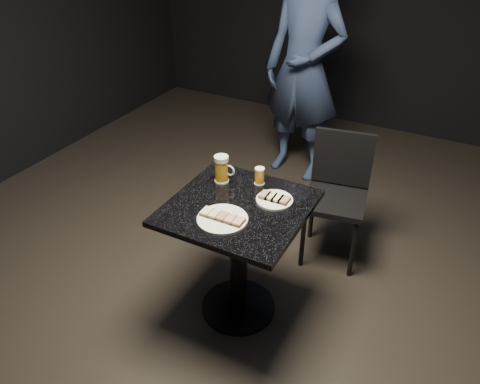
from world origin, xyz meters
The scene contains 10 objects.
floor centered at (0.00, 0.00, 0.00)m, with size 6.00×6.00×0.00m, color black.
plate_large centered at (-0.01, -0.15, 0.76)m, with size 0.25×0.25×0.01m, color white.
plate_small centered at (0.15, 0.12, 0.76)m, with size 0.19×0.19×0.01m, color white.
patron centered at (-0.32, 1.73, 0.93)m, with size 0.68×0.44×1.85m, color navy.
table centered at (0.00, 0.00, 0.51)m, with size 0.70×0.70×0.75m.
beer_mug centered at (-0.19, 0.17, 0.83)m, with size 0.12×0.08×0.16m.
beer_tumbler centered at (0.00, 0.24, 0.80)m, with size 0.06×0.06×0.10m.
chair centered at (0.31, 0.79, 0.50)m, with size 0.44×0.44×0.86m.
canapes_on_plate_large centered at (-0.01, -0.15, 0.77)m, with size 0.23×0.07×0.02m.
canapes_on_plate_small centered at (0.15, 0.12, 0.77)m, with size 0.16×0.07×0.02m.
Camera 1 is at (0.94, -1.77, 2.11)m, focal length 35.00 mm.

